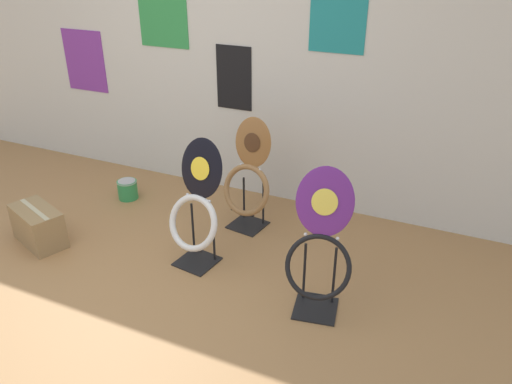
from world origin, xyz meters
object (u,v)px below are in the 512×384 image
(toilet_seat_display_jazz_black, at_px, (196,208))
(toilet_seat_display_purple_note, at_px, (320,248))
(toilet_seat_display_woodgrain, at_px, (248,181))
(paint_can, at_px, (128,189))
(storage_box, at_px, (38,226))

(toilet_seat_display_jazz_black, relative_size, toilet_seat_display_purple_note, 1.00)
(toilet_seat_display_purple_note, bearing_deg, toilet_seat_display_jazz_black, 172.10)
(toilet_seat_display_jazz_black, bearing_deg, toilet_seat_display_woodgrain, 79.25)
(toilet_seat_display_woodgrain, relative_size, paint_can, 5.04)
(toilet_seat_display_purple_note, distance_m, storage_box, 2.30)
(toilet_seat_display_woodgrain, height_order, toilet_seat_display_purple_note, toilet_seat_display_purple_note)
(toilet_seat_display_jazz_black, xyz_separation_m, paint_can, (-1.12, 0.61, -0.36))
(paint_can, bearing_deg, toilet_seat_display_purple_note, -19.65)
(toilet_seat_display_jazz_black, height_order, paint_can, toilet_seat_display_jazz_black)
(toilet_seat_display_jazz_black, distance_m, toilet_seat_display_purple_note, 0.99)
(toilet_seat_display_jazz_black, xyz_separation_m, storage_box, (-1.29, -0.30, -0.31))
(toilet_seat_display_jazz_black, xyz_separation_m, toilet_seat_display_purple_note, (0.98, -0.14, 0.00))
(toilet_seat_display_woodgrain, relative_size, toilet_seat_display_purple_note, 0.98)
(toilet_seat_display_purple_note, xyz_separation_m, paint_can, (-2.10, 0.75, -0.36))
(paint_can, relative_size, storage_box, 0.35)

